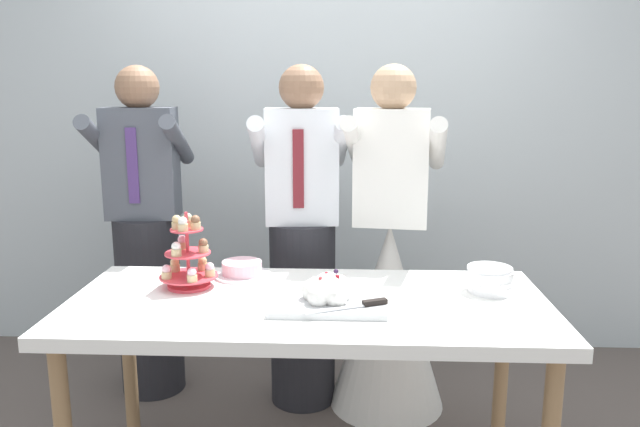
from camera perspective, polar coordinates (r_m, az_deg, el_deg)
name	(u,v)px	position (r m, az deg, el deg)	size (l,w,h in m)	color
rear_wall	(323,105)	(3.63, 0.31, 9.99)	(5.20, 0.10, 2.90)	silver
dessert_table	(308,318)	(2.36, -1.12, -9.69)	(1.80, 0.80, 0.78)	white
cupcake_stand	(188,258)	(2.49, -12.13, -4.04)	(0.23, 0.23, 0.31)	#D83F4C
main_cake_tray	(328,295)	(2.26, 0.78, -7.51)	(0.42, 0.33, 0.13)	silver
plate_stack	(490,280)	(2.49, 15.49, -5.92)	(0.18, 0.18, 0.10)	white
round_cake	(242,270)	(2.62, -7.23, -5.18)	(0.24, 0.24, 0.06)	white
person_groom	(302,257)	(3.00, -1.65, -4.03)	(0.49, 0.52, 1.66)	#232328
person_bride	(389,292)	(3.02, 6.37, -7.25)	(0.56, 0.56, 1.66)	white
person_guest	(147,250)	(3.23, -15.75, -3.31)	(0.49, 0.52, 1.66)	#232328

